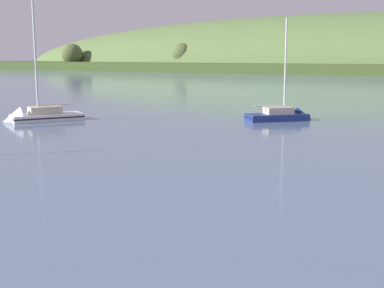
{
  "coord_description": "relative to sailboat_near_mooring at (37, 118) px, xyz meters",
  "views": [
    {
      "loc": [
        20.77,
        9.69,
        6.84
      ],
      "look_at": [
        3.06,
        38.17,
        1.04
      ],
      "focal_mm": 47.82,
      "sensor_mm": 36.0,
      "label": 1
    }
  ],
  "objects": [
    {
      "name": "sailboat_outer_reach",
      "position": [
        22.0,
        14.59,
        -0.09
      ],
      "size": [
        6.9,
        7.03,
        11.96
      ],
      "rotation": [
        0.0,
        0.0,
        0.81
      ],
      "color": "navy",
      "rests_on": "ground"
    },
    {
      "name": "far_shoreline_hill",
      "position": [
        -28.46,
        201.87,
        -0.14
      ],
      "size": [
        473.94,
        128.04,
        52.1
      ],
      "rotation": [
        0.0,
        0.0,
        0.05
      ],
      "color": "#3C4E24",
      "rests_on": "ground"
    },
    {
      "name": "sailboat_near_mooring",
      "position": [
        0.0,
        0.0,
        0.0
      ],
      "size": [
        6.63,
        8.65,
        13.76
      ],
      "rotation": [
        0.0,
        0.0,
        4.2
      ],
      "color": "white",
      "rests_on": "ground"
    }
  ]
}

